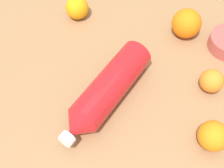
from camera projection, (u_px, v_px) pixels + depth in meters
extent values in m
plane|color=olive|center=(109.00, 96.00, 0.75)|extent=(2.40, 2.40, 0.00)
cylinder|color=red|center=(112.00, 84.00, 0.72)|extent=(0.16, 0.25, 0.08)
cone|color=red|center=(76.00, 128.00, 0.65)|extent=(0.09, 0.07, 0.08)
cylinder|color=white|center=(67.00, 139.00, 0.63)|extent=(0.04, 0.03, 0.03)
sphere|color=orange|center=(187.00, 23.00, 0.84)|extent=(0.08, 0.08, 0.08)
sphere|color=orange|center=(212.00, 81.00, 0.73)|extent=(0.06, 0.06, 0.06)
sphere|color=orange|center=(213.00, 136.00, 0.64)|extent=(0.07, 0.07, 0.07)
sphere|color=orange|center=(77.00, 8.00, 0.88)|extent=(0.07, 0.07, 0.07)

